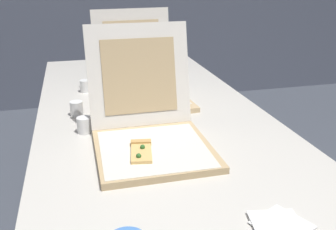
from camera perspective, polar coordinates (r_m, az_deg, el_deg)
name	(u,v)px	position (r m, az deg, el deg)	size (l,w,h in m)	color
table	(154,125)	(1.58, -2.20, -1.48)	(0.94, 2.21, 0.74)	beige
pizza_box_front	(150,132)	(1.26, -2.76, -2.59)	(0.38, 0.47, 0.39)	tan
pizza_box_middle	(142,88)	(1.73, -3.95, 4.10)	(0.41, 0.45, 0.40)	tan
cup_white_mid	(77,108)	(1.59, -13.75, 0.97)	(0.05, 0.05, 0.06)	white
cup_white_far	(85,86)	(1.89, -12.46, 4.33)	(0.05, 0.05, 0.06)	white
cup_white_near_center	(84,125)	(1.42, -12.65, -1.50)	(0.05, 0.05, 0.06)	white
napkin_pile	(281,227)	(0.95, 16.80, -15.98)	(0.16, 0.15, 0.01)	white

